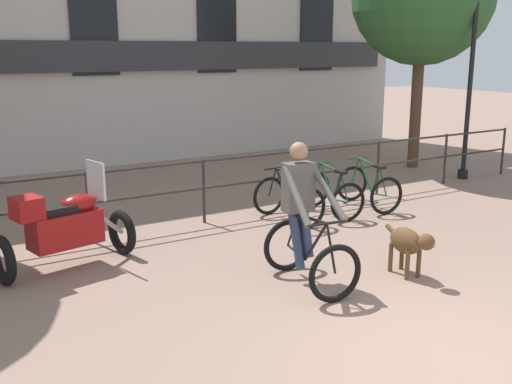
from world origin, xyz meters
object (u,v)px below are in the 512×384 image
parked_motorcycle (64,227)px  parked_bicycle_mid_left (330,194)px  parked_bicycle_near_lamp (289,200)px  parked_bicycle_mid_right (369,188)px  cyclist_with_bike (305,221)px  dog (409,242)px  street_lamp (471,70)px

parked_motorcycle → parked_bicycle_mid_left: parked_motorcycle is taller
parked_bicycle_near_lamp → parked_bicycle_mid_right: size_ratio=0.98×
cyclist_with_bike → parked_bicycle_mid_right: size_ratio=1.44×
parked_bicycle_mid_left → parked_bicycle_mid_right: 0.86m
parked_bicycle_mid_right → dog: bearing=63.4°
dog → street_lamp: 6.64m
street_lamp → parked_bicycle_mid_left: bearing=-169.5°
cyclist_with_bike → dog: bearing=-17.8°
dog → cyclist_with_bike: bearing=161.2°
street_lamp → parked_bicycle_mid_right: bearing=-167.0°
cyclist_with_bike → parked_bicycle_mid_left: cyclist_with_bike is taller
parked_bicycle_near_lamp → street_lamp: street_lamp is taller
parked_bicycle_mid_right → street_lamp: 4.05m
parked_bicycle_near_lamp → dog: bearing=83.5°
parked_bicycle_mid_left → parked_bicycle_mid_right: size_ratio=0.98×
cyclist_with_bike → parked_motorcycle: (-2.36, 1.96, -0.20)m
parked_motorcycle → parked_bicycle_mid_right: (5.40, 0.30, -0.20)m
dog → parked_bicycle_mid_left: bearing=75.6°
parked_motorcycle → parked_bicycle_near_lamp: bearing=-97.8°
parked_motorcycle → cyclist_with_bike: bearing=-142.0°
parked_bicycle_mid_left → parked_bicycle_mid_right: (0.86, 0.00, 0.00)m
dog → parked_bicycle_mid_left: 2.94m
parked_bicycle_near_lamp → parked_bicycle_mid_right: same height
cyclist_with_bike → parked_motorcycle: 3.08m
parked_bicycle_mid_right → cyclist_with_bike: bearing=43.2°
dog → parked_motorcycle: bearing=149.9°
parked_motorcycle → street_lamp: size_ratio=0.44×
parked_bicycle_near_lamp → parked_motorcycle: bearing=0.1°
parked_bicycle_mid_left → parked_bicycle_mid_right: same height
street_lamp → parked_motorcycle: bearing=-172.9°
parked_bicycle_near_lamp → street_lamp: bearing=-175.8°
parked_motorcycle → parked_bicycle_near_lamp: size_ratio=1.59×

